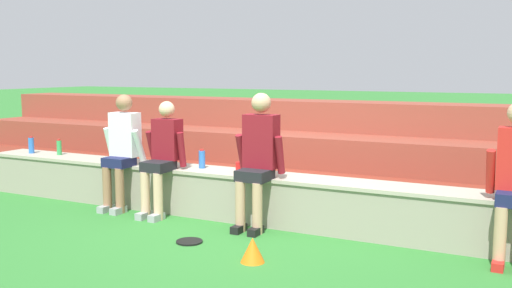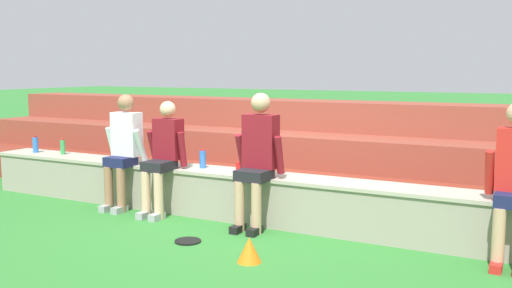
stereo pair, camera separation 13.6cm
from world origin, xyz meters
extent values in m
plane|color=#2D752D|center=(0.00, 0.00, 0.00)|extent=(80.00, 80.00, 0.00)
cube|color=gray|center=(0.00, 0.24, 0.28)|extent=(8.07, 0.48, 0.56)
cube|color=#ABA28E|center=(0.00, 0.24, 0.54)|extent=(8.11, 0.52, 0.04)
cube|color=maroon|center=(0.00, 1.02, 0.22)|extent=(11.87, 0.75, 0.43)
cube|color=brown|center=(0.00, 1.77, 0.43)|extent=(11.87, 0.75, 0.86)
cube|color=brown|center=(0.00, 2.52, 0.65)|extent=(11.87, 0.75, 1.29)
cylinder|color=#996B4C|center=(-1.80, -0.18, 0.28)|extent=(0.11, 0.11, 0.56)
cylinder|color=#996B4C|center=(-1.60, -0.18, 0.28)|extent=(0.11, 0.11, 0.56)
cube|color=#99999E|center=(-1.80, -0.22, 0.04)|extent=(0.10, 0.22, 0.08)
cube|color=#99999E|center=(-1.60, -0.22, 0.04)|extent=(0.10, 0.22, 0.08)
cube|color=#191E47|center=(-1.70, -0.07, 0.61)|extent=(0.33, 0.29, 0.12)
cube|color=white|center=(-1.70, 0.07, 0.95)|extent=(0.37, 0.20, 0.55)
sphere|color=#996B4C|center=(-1.70, 0.07, 1.35)|extent=(0.21, 0.21, 0.21)
cylinder|color=white|center=(-1.94, 0.05, 0.82)|extent=(0.08, 0.19, 0.43)
cylinder|color=white|center=(-1.47, 0.05, 0.82)|extent=(0.08, 0.23, 0.42)
cylinder|color=#DBAD89|center=(-1.17, -0.24, 0.28)|extent=(0.11, 0.11, 0.56)
cylinder|color=#DBAD89|center=(-0.99, -0.24, 0.28)|extent=(0.11, 0.11, 0.56)
cube|color=#99999E|center=(-1.17, -0.28, 0.04)|extent=(0.10, 0.22, 0.08)
cube|color=#99999E|center=(-0.99, -0.28, 0.04)|extent=(0.10, 0.22, 0.08)
cube|color=black|center=(-1.08, -0.09, 0.61)|extent=(0.30, 0.35, 0.12)
cube|color=maroon|center=(-1.08, 0.10, 0.92)|extent=(0.34, 0.20, 0.50)
sphere|color=#DBAD89|center=(-1.08, 0.10, 1.28)|extent=(0.19, 0.19, 0.19)
cylinder|color=maroon|center=(-1.30, 0.08, 0.80)|extent=(0.08, 0.19, 0.43)
cylinder|color=maroon|center=(-0.86, 0.08, 0.80)|extent=(0.08, 0.14, 0.43)
cylinder|color=tan|center=(0.11, -0.23, 0.28)|extent=(0.11, 0.11, 0.56)
cylinder|color=tan|center=(0.32, -0.23, 0.28)|extent=(0.11, 0.11, 0.56)
cube|color=black|center=(0.11, -0.27, 0.04)|extent=(0.10, 0.22, 0.08)
cube|color=black|center=(0.32, -0.27, 0.04)|extent=(0.10, 0.22, 0.08)
cube|color=black|center=(0.21, -0.09, 0.61)|extent=(0.34, 0.34, 0.12)
cube|color=maroon|center=(0.21, 0.07, 0.97)|extent=(0.38, 0.20, 0.60)
sphere|color=tan|center=(0.21, 0.07, 1.39)|extent=(0.22, 0.22, 0.22)
cylinder|color=maroon|center=(-0.03, 0.05, 0.83)|extent=(0.08, 0.20, 0.42)
cylinder|color=maroon|center=(0.45, 0.05, 0.83)|extent=(0.08, 0.17, 0.43)
cylinder|color=tan|center=(2.72, -0.21, 0.28)|extent=(0.11, 0.11, 0.56)
cube|color=red|center=(2.72, -0.25, 0.04)|extent=(0.10, 0.22, 0.08)
cylinder|color=red|center=(2.59, 0.04, 0.83)|extent=(0.08, 0.18, 0.43)
cylinder|color=green|center=(-3.08, 0.29, 0.66)|extent=(0.07, 0.07, 0.20)
cylinder|color=red|center=(-3.08, 0.29, 0.78)|extent=(0.04, 0.04, 0.02)
cylinder|color=blue|center=(-3.56, 0.23, 0.67)|extent=(0.08, 0.08, 0.22)
cylinder|color=red|center=(-3.56, 0.23, 0.80)|extent=(0.05, 0.05, 0.02)
cylinder|color=blue|center=(-0.69, 0.26, 0.67)|extent=(0.08, 0.08, 0.21)
cylinder|color=red|center=(-0.69, 0.26, 0.79)|extent=(0.05, 0.05, 0.02)
cylinder|color=red|center=(-0.16, 0.25, 0.62)|extent=(0.09, 0.09, 0.12)
cylinder|color=black|center=(-0.17, -0.82, 0.01)|extent=(0.27, 0.27, 0.02)
cone|color=orange|center=(0.69, -1.07, 0.12)|extent=(0.23, 0.23, 0.23)
camera|label=1|loc=(3.02, -5.59, 1.76)|focal=40.24mm
camera|label=2|loc=(3.14, -5.53, 1.76)|focal=40.24mm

